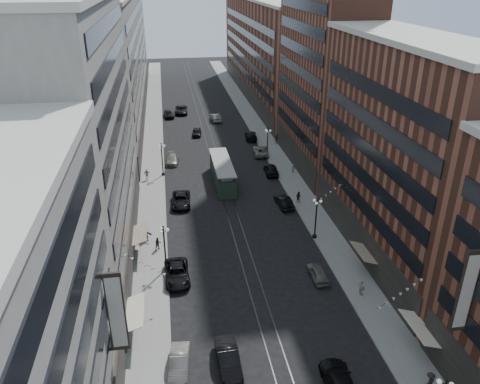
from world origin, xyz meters
TOP-DOWN VIEW (x-y plane):
  - ground at (0.00, 60.00)m, footprint 220.00×220.00m
  - sidewalk_west at (-11.00, 70.00)m, footprint 4.00×180.00m
  - sidewalk_east at (11.00, 70.00)m, footprint 4.00×180.00m
  - rail_west at (-0.70, 70.00)m, footprint 0.12×180.00m
  - rail_east at (0.70, 70.00)m, footprint 0.12×180.00m
  - building_west_mid at (-17.00, 33.00)m, footprint 8.00×36.00m
  - building_west_far at (-17.00, 96.00)m, footprint 8.00×90.00m
  - building_east_mid at (17.00, 28.00)m, footprint 8.00×30.00m
  - building_east_tower at (17.00, 56.00)m, footprint 8.00×26.00m
  - building_east_far at (17.00, 105.00)m, footprint 8.00×72.00m
  - lamppost_sw_far at (-9.20, 28.00)m, footprint 1.03×1.14m
  - lamppost_sw_mid at (-9.20, 55.00)m, footprint 1.03×1.14m
  - lamppost_se_far at (9.20, 32.00)m, footprint 1.03×1.14m
  - lamppost_se_mid at (9.20, 60.00)m, footprint 1.03×1.14m
  - streetcar at (0.00, 50.82)m, footprint 2.82×12.73m
  - car_1 at (-8.40, 13.27)m, footprint 2.05×4.59m
  - car_2 at (-8.07, 26.09)m, footprint 2.71×5.68m
  - car_4 at (7.00, 23.85)m, footprint 1.64×4.07m
  - car_5 at (-4.30, 13.01)m, footprint 1.90×5.08m
  - car_6 at (4.04, 9.16)m, footprint 2.68×5.73m
  - pedestrian_2 at (-10.05, 32.25)m, footprint 0.89×0.71m
  - pedestrian_3 at (10.99, 7.85)m, footprint 1.26×0.92m
  - pedestrian_4 at (10.45, 20.20)m, footprint 0.78×1.08m
  - car_7 at (-6.80, 43.99)m, footprint 2.88×5.73m
  - car_8 at (-7.53, 60.40)m, footprint 2.50×5.07m
  - car_9 at (-7.50, 88.93)m, footprint 2.45×5.08m
  - car_10 at (7.54, 41.17)m, footprint 1.99×4.72m
  - car_11 at (8.40, 61.96)m, footprint 3.17×5.82m
  - car_12 at (8.26, 70.94)m, footprint 2.67×5.51m
  - car_13 at (-2.20, 74.88)m, footprint 2.18×4.39m
  - car_14 at (2.74, 84.36)m, footprint 2.18×5.11m
  - pedestrian_5 at (-11.54, 34.54)m, footprint 1.67×0.70m
  - pedestrian_6 at (-11.73, 53.50)m, footprint 1.11×0.55m
  - pedestrian_7 at (9.89, 41.99)m, footprint 0.85×0.85m
  - pedestrian_8 at (11.78, 52.17)m, footprint 0.65×0.49m
  - pedestrian_9 at (12.50, 66.96)m, footprint 1.24×0.65m
  - car_extra_0 at (-4.50, 91.76)m, footprint 3.00×6.05m
  - car_extra_1 at (8.34, 52.97)m, footprint 2.17×4.98m

SIDE VIEW (x-z plane):
  - ground at x=0.00m, z-range 0.00..0.00m
  - rail_west at x=-0.70m, z-range 0.00..0.02m
  - rail_east at x=0.70m, z-range 0.00..0.02m
  - sidewalk_west at x=-11.00m, z-range 0.00..0.15m
  - sidewalk_east at x=11.00m, z-range 0.00..0.15m
  - car_4 at x=7.00m, z-range 0.00..1.39m
  - car_8 at x=-7.53m, z-range 0.00..1.42m
  - car_13 at x=-2.20m, z-range 0.00..1.44m
  - car_1 at x=-8.40m, z-range 0.00..1.46m
  - car_10 at x=7.54m, z-range 0.00..1.52m
  - car_12 at x=8.26m, z-range 0.00..1.54m
  - car_11 at x=8.40m, z-range 0.00..1.55m
  - car_7 at x=-6.80m, z-range 0.00..1.56m
  - car_2 at x=-8.07m, z-range 0.00..1.57m
  - car_6 at x=4.04m, z-range 0.00..1.62m
  - car_14 at x=2.74m, z-range 0.00..1.64m
  - car_extra_0 at x=-4.50m, z-range 0.00..1.65m
  - car_5 at x=-4.30m, z-range 0.00..1.66m
  - car_extra_1 at x=8.34m, z-range 0.00..1.67m
  - car_9 at x=-7.50m, z-range 0.00..1.67m
  - pedestrian_7 at x=9.89m, z-range 0.15..1.75m
  - pedestrian_2 at x=-10.05m, z-range 0.15..1.76m
  - pedestrian_8 at x=11.78m, z-range 0.15..1.77m
  - pedestrian_4 at x=10.45m, z-range 0.15..1.83m
  - pedestrian_5 at x=-11.54m, z-range 0.15..1.90m
  - pedestrian_3 at x=10.99m, z-range 0.15..1.95m
  - pedestrian_9 at x=12.50m, z-range 0.15..1.98m
  - pedestrian_6 at x=-11.73m, z-range 0.15..2.01m
  - streetcar at x=0.00m, z-range -0.14..3.39m
  - lamppost_sw_far at x=-9.20m, z-range 0.34..5.86m
  - lamppost_sw_mid at x=-9.20m, z-range 0.34..5.86m
  - lamppost_se_far at x=9.20m, z-range 0.34..5.86m
  - lamppost_se_mid at x=9.20m, z-range 0.34..5.86m
  - building_east_mid at x=17.00m, z-range 0.00..24.00m
  - building_east_far at x=17.00m, z-range 0.00..24.00m
  - building_west_far at x=-17.00m, z-range 0.00..26.00m
  - building_west_mid at x=-17.00m, z-range 0.00..28.00m
  - building_east_tower at x=17.00m, z-range 0.00..42.00m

